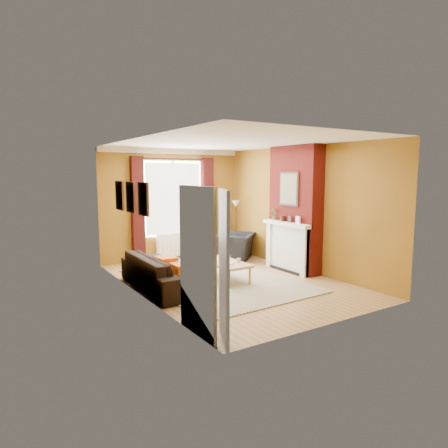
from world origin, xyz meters
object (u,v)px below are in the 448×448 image
Objects in this scene: sofa at (161,272)px; armchair at (236,246)px; wicker_stool at (190,252)px; floor_lamp at (236,212)px; coffee_table at (225,264)px.

sofa is 3.05m from armchair.
sofa is 2.62m from wicker_stool.
armchair is 1.17m from wicker_stool.
armchair is 0.69× the size of floor_lamp.
wicker_stool is (1.67, 2.01, -0.13)m from sofa.
sofa is at bearing -147.79° from floor_lamp.
sofa is 3.61m from floor_lamp.
armchair reaches higher than coffee_table.
armchair reaches higher than sofa.
armchair is 0.97m from floor_lamp.
armchair is at bearing -124.11° from floor_lamp.
wicker_stool is at bearing 173.79° from floor_lamp.
sofa is 2.20× the size of armchair.
floor_lamp is (0.29, 0.42, 0.83)m from armchair.
sofa is at bearing -129.64° from wicker_stool.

